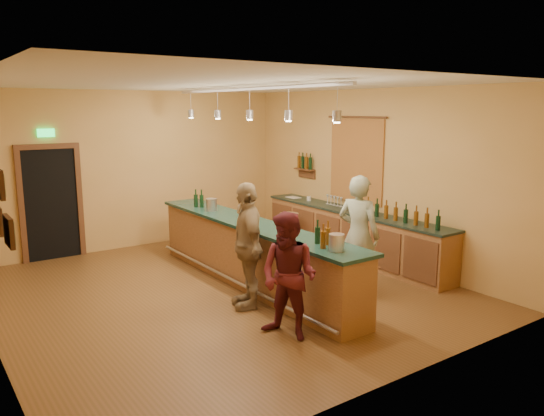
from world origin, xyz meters
TOP-DOWN VIEW (x-y plane):
  - floor at (0.00, 0.00)m, footprint 7.00×7.00m
  - ceiling at (0.00, 0.00)m, footprint 6.50×7.00m
  - wall_back at (0.00, 3.50)m, footprint 6.50×0.02m
  - wall_front at (0.00, -3.50)m, footprint 6.50×0.02m
  - wall_right at (3.25, 0.00)m, footprint 0.02×7.00m
  - doorway at (-1.70, 3.47)m, footprint 1.15×0.09m
  - tapestry at (3.23, 0.40)m, footprint 0.03×1.40m
  - bottle_shelf at (3.17, 1.90)m, footprint 0.17×0.55m
  - back_counter at (2.97, 0.18)m, footprint 0.60×4.55m
  - tasting_bar at (0.54, -0.00)m, footprint 0.73×5.10m
  - pendant_track at (0.54, -0.00)m, footprint 0.11×4.60m
  - bartender at (1.67, -1.30)m, footprint 0.65×0.79m
  - customer_a at (-0.17, -1.97)m, footprint 0.85×0.95m
  - customer_b at (-0.01, -0.77)m, footprint 0.79×1.16m
  - bar_stool at (2.31, 1.31)m, footprint 0.38×0.38m

SIDE VIEW (x-z plane):
  - floor at x=0.00m, z-range 0.00..0.00m
  - back_counter at x=2.97m, z-range -0.15..1.12m
  - tasting_bar at x=0.54m, z-range -0.08..1.30m
  - bar_stool at x=2.31m, z-range 0.25..1.02m
  - customer_a at x=-0.17m, z-range 0.00..1.60m
  - customer_b at x=-0.01m, z-range 0.00..1.83m
  - bartender at x=1.67m, z-range 0.00..1.86m
  - doorway at x=-1.70m, z-range -0.11..2.36m
  - wall_back at x=0.00m, z-range 0.00..3.20m
  - wall_front at x=0.00m, z-range 0.00..3.20m
  - wall_right at x=3.25m, z-range 0.00..3.20m
  - bottle_shelf at x=3.17m, z-range 1.39..1.94m
  - tapestry at x=3.23m, z-range 1.05..2.65m
  - pendant_track at x=0.54m, z-range 2.73..3.24m
  - ceiling at x=0.00m, z-range 3.19..3.21m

